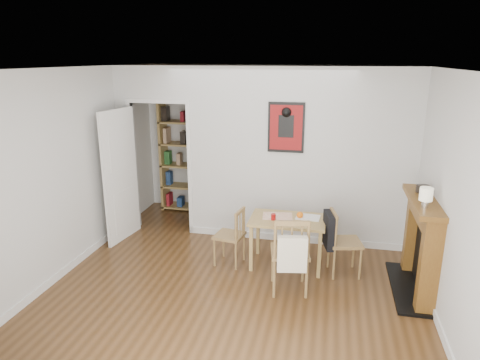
% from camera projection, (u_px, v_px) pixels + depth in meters
% --- Properties ---
extents(ground, '(5.20, 5.20, 0.00)m').
position_uv_depth(ground, '(239.00, 280.00, 5.40)').
color(ground, '#53351A').
rests_on(ground, ground).
extents(room_shell, '(5.20, 5.20, 5.20)m').
position_uv_depth(room_shell, '(265.00, 157.00, 6.28)').
color(room_shell, '#BDBDBB').
rests_on(room_shell, ground).
extents(dining_table, '(0.98, 0.63, 0.67)m').
position_uv_depth(dining_table, '(288.00, 224.00, 5.65)').
color(dining_table, '#A7874E').
rests_on(dining_table, ground).
extents(chair_left, '(0.46, 0.46, 0.80)m').
position_uv_depth(chair_left, '(229.00, 236.00, 5.75)').
color(chair_left, olive).
rests_on(chair_left, ground).
extents(chair_right, '(0.56, 0.51, 0.86)m').
position_uv_depth(chair_right, '(344.00, 242.00, 5.46)').
color(chair_right, olive).
rests_on(chair_right, ground).
extents(chair_front, '(0.56, 0.62, 0.97)m').
position_uv_depth(chair_front, '(290.00, 253.00, 5.05)').
color(chair_front, olive).
rests_on(chair_front, ground).
extents(bookshelf, '(0.87, 0.35, 2.07)m').
position_uv_depth(bookshelf, '(185.00, 155.00, 7.68)').
color(bookshelf, '#A7874E').
rests_on(bookshelf, ground).
extents(fireplace, '(0.45, 1.25, 1.16)m').
position_uv_depth(fireplace, '(422.00, 243.00, 5.02)').
color(fireplace, brown).
rests_on(fireplace, ground).
extents(red_glass, '(0.06, 0.06, 0.08)m').
position_uv_depth(red_glass, '(273.00, 217.00, 5.57)').
color(red_glass, maroon).
rests_on(red_glass, dining_table).
extents(orange_fruit, '(0.09, 0.09, 0.09)m').
position_uv_depth(orange_fruit, '(300.00, 215.00, 5.63)').
color(orange_fruit, orange).
rests_on(orange_fruit, dining_table).
extents(placemat, '(0.43, 0.34, 0.00)m').
position_uv_depth(placemat, '(277.00, 216.00, 5.71)').
color(placemat, beige).
rests_on(placemat, dining_table).
extents(notebook, '(0.32, 0.25, 0.02)m').
position_uv_depth(notebook, '(308.00, 217.00, 5.65)').
color(notebook, silver).
rests_on(notebook, dining_table).
extents(mantel_lamp, '(0.14, 0.14, 0.22)m').
position_uv_depth(mantel_lamp, '(426.00, 195.00, 4.56)').
color(mantel_lamp, silver).
rests_on(mantel_lamp, fireplace).
extents(ceramic_jar_a, '(0.10, 0.10, 0.12)m').
position_uv_depth(ceramic_jar_a, '(424.00, 190.00, 5.00)').
color(ceramic_jar_a, black).
rests_on(ceramic_jar_a, fireplace).
extents(ceramic_jar_b, '(0.08, 0.08, 0.09)m').
position_uv_depth(ceramic_jar_b, '(419.00, 189.00, 5.10)').
color(ceramic_jar_b, black).
rests_on(ceramic_jar_b, fireplace).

